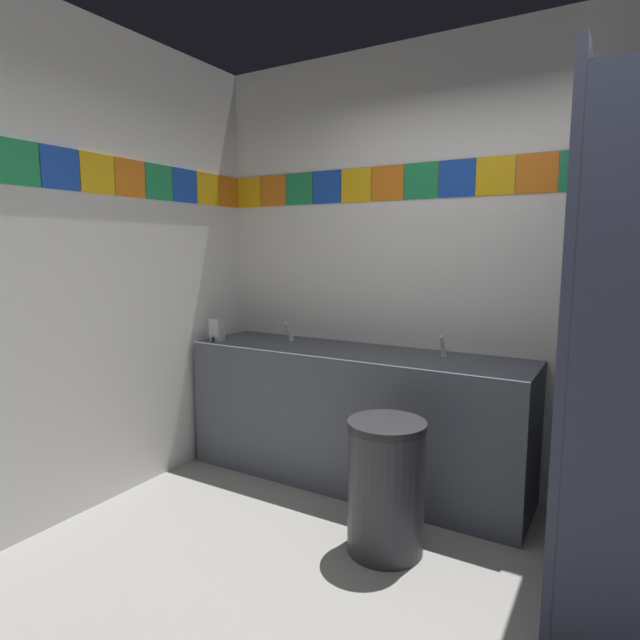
% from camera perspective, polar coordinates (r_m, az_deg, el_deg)
% --- Properties ---
extents(wall_back, '(4.35, 0.09, 2.82)m').
position_cam_1_polar(wall_back, '(3.33, 22.18, 5.25)').
color(wall_back, white).
rests_on(wall_back, ground_plane).
extents(wall_side, '(0.09, 3.20, 2.82)m').
position_cam_1_polar(wall_side, '(3.17, -28.02, 4.81)').
color(wall_side, white).
rests_on(wall_side, ground_plane).
extents(vanity_counter, '(2.23, 0.58, 0.88)m').
position_cam_1_polar(vanity_counter, '(3.49, 3.64, -10.28)').
color(vanity_counter, '#4C515B').
rests_on(vanity_counter, ground_plane).
extents(faucet_left, '(0.04, 0.10, 0.14)m').
position_cam_1_polar(faucet_left, '(3.73, -3.34, -1.49)').
color(faucet_left, silver).
rests_on(faucet_left, vanity_counter).
extents(faucet_right, '(0.04, 0.10, 0.14)m').
position_cam_1_polar(faucet_right, '(3.25, 13.26, -3.06)').
color(faucet_right, silver).
rests_on(faucet_right, vanity_counter).
extents(soap_dispenser, '(0.09, 0.09, 0.16)m').
position_cam_1_polar(soap_dispenser, '(3.79, -11.16, -1.07)').
color(soap_dispenser, '#B7BABF').
rests_on(soap_dispenser, vanity_counter).
extents(stall_divider, '(0.92, 1.35, 2.20)m').
position_cam_1_polar(stall_divider, '(2.37, 29.93, -3.70)').
color(stall_divider, '#33384C').
rests_on(stall_divider, ground_plane).
extents(trash_bin, '(0.40, 0.40, 0.68)m').
position_cam_1_polar(trash_bin, '(2.79, 7.19, -17.51)').
color(trash_bin, '#333338').
rests_on(trash_bin, ground_plane).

